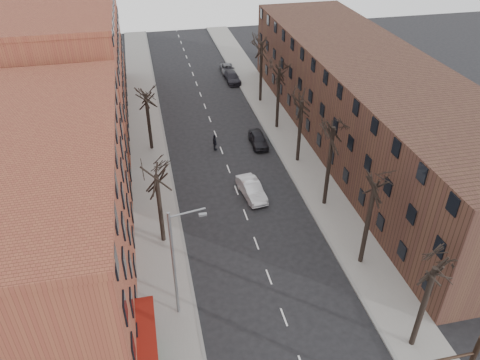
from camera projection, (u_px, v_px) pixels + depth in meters
sidewalk_left at (148, 145)px, 53.40m from camera, size 4.00×90.00×0.15m
sidewalk_right at (282, 130)px, 56.28m from camera, size 4.00×90.00×0.15m
building_left_near at (38, 221)px, 32.44m from camera, size 12.00×26.00×12.00m
building_left_far at (69, 64)px, 55.43m from camera, size 12.00×28.00×14.00m
building_right at (368, 104)px, 50.92m from camera, size 12.00×50.00×10.00m
tree_right_a at (411, 344)px, 31.08m from camera, size 5.20×5.20×10.00m
tree_right_b at (360, 262)px, 37.57m from camera, size 5.20×5.20×10.80m
tree_right_c at (324, 204)px, 44.07m from camera, size 5.20×5.20×11.60m
tree_right_d at (297, 161)px, 50.56m from camera, size 5.20×5.20×10.00m
tree_right_e at (277, 128)px, 57.06m from camera, size 5.20×5.20×10.80m
tree_right_f at (260, 101)px, 63.56m from camera, size 5.20×5.20×11.60m
tree_left_a at (164, 241)px, 39.71m from camera, size 5.20×5.20×9.50m
tree_left_b at (152, 149)px, 52.70m from camera, size 5.20×5.20×9.50m
streetlight at (176, 261)px, 30.54m from camera, size 2.45×0.22×9.03m
silver_sedan at (251, 189)px, 44.75m from camera, size 2.26×4.89×1.55m
parked_car_near at (258, 139)px, 53.06m from camera, size 1.83×4.33×1.46m
parked_car_mid at (232, 77)px, 68.89m from camera, size 1.97×4.76×1.38m
parked_car_far at (227, 69)px, 72.05m from camera, size 2.18×4.38×1.19m
pedestrian_crossing at (215, 142)px, 52.02m from camera, size 0.64×1.18×1.90m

